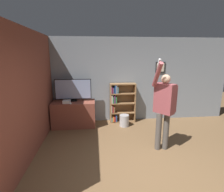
# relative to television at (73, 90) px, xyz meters

# --- Properties ---
(ground_plane) EXTENTS (14.00, 14.00, 0.00)m
(ground_plane) POSITION_rel_television_xyz_m (1.71, -2.80, -1.13)
(ground_plane) COLOR brown
(wall_back) EXTENTS (6.79, 0.09, 2.70)m
(wall_back) POSITION_rel_television_xyz_m (1.71, 0.32, 0.23)
(wall_back) COLOR gray
(wall_back) RESTS_ON ground_plane
(wall_side_brick) EXTENTS (0.06, 4.68, 2.70)m
(wall_side_brick) POSITION_rel_television_xyz_m (-0.71, -1.25, 0.22)
(wall_side_brick) COLOR brown
(wall_side_brick) RESTS_ON ground_plane
(tv_ledge) EXTENTS (1.28, 0.63, 0.78)m
(tv_ledge) POSITION_rel_television_xyz_m (0.00, -0.09, -0.74)
(tv_ledge) COLOR brown
(tv_ledge) RESTS_ON ground_plane
(television) EXTENTS (1.08, 0.22, 0.67)m
(television) POSITION_rel_television_xyz_m (0.00, 0.00, 0.00)
(television) COLOR black
(television) RESTS_ON tv_ledge
(game_console) EXTENTS (0.21, 0.19, 0.09)m
(game_console) POSITION_rel_television_xyz_m (-0.18, -0.24, -0.31)
(game_console) COLOR white
(game_console) RESTS_ON tv_ledge
(remote_loose) EXTENTS (0.05, 0.14, 0.02)m
(remote_loose) POSITION_rel_television_xyz_m (-0.05, -0.31, -0.34)
(remote_loose) COLOR white
(remote_loose) RESTS_ON tv_ledge
(bookshelf) EXTENTS (0.82, 0.28, 1.28)m
(bookshelf) POSITION_rel_television_xyz_m (1.47, 0.14, -0.48)
(bookshelf) COLOR #997047
(bookshelf) RESTS_ON ground_plane
(person) EXTENTS (0.57, 0.57, 2.08)m
(person) POSITION_rel_television_xyz_m (2.18, -1.69, -0.06)
(person) COLOR #56514C
(person) RESTS_ON ground_plane
(waste_bin) EXTENTS (0.29, 0.29, 0.36)m
(waste_bin) POSITION_rel_television_xyz_m (1.54, -0.26, -0.95)
(waste_bin) COLOR #B7B7BC
(waste_bin) RESTS_ON ground_plane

